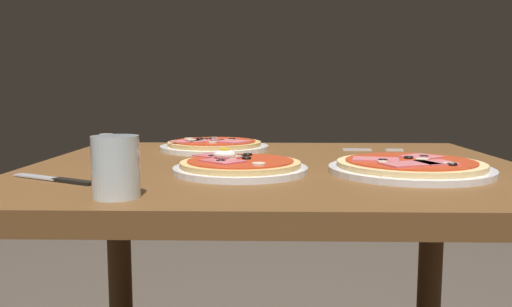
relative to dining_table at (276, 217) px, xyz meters
name	(u,v)px	position (x,y,z in m)	size (l,w,h in m)	color
dining_table	(276,217)	(0.00, 0.00, 0.00)	(1.05, 0.89, 0.74)	brown
pizza_foreground	(240,166)	(-0.07, -0.13, 0.13)	(0.26, 0.26, 0.05)	white
pizza_across_left	(410,167)	(0.26, -0.12, 0.13)	(0.31, 0.31, 0.03)	white
pizza_across_right	(214,145)	(-0.16, 0.26, 0.13)	(0.29, 0.29, 0.03)	white
water_glass_near	(116,171)	(-0.24, -0.36, 0.16)	(0.07, 0.07, 0.09)	silver
fork	(368,150)	(0.24, 0.25, 0.12)	(0.16, 0.02, 0.00)	silver
knife	(58,179)	(-0.39, -0.23, 0.12)	(0.18, 0.11, 0.01)	silver
salt_shaker	(107,150)	(-0.36, -0.03, 0.15)	(0.03, 0.03, 0.07)	white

